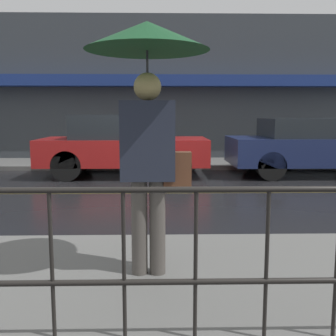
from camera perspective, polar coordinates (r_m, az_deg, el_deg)
ground_plane at (r=7.81m, az=-2.76°, el=-3.59°), size 80.00×80.00×0.00m
sidewalk_near at (r=3.54m, az=-4.69°, el=-16.85°), size 28.00×2.59×0.12m
sidewalk_far at (r=11.96m, az=-2.24°, el=0.66°), size 28.00×2.14×0.12m
lane_marking at (r=7.81m, az=-2.76°, el=-3.57°), size 25.20×0.12×0.01m
building_storefront at (r=13.08m, az=-2.21°, el=11.43°), size 28.00×0.85×4.72m
railing_foreground at (r=2.31m, az=-6.44°, el=-11.75°), size 12.00×0.04×1.01m
pedestrian at (r=3.39m, az=-2.91°, el=12.57°), size 1.05×1.05×2.18m
car_red at (r=9.93m, az=-6.63°, el=3.35°), size 4.13×1.79×1.53m
car_navy at (r=10.63m, az=20.29°, el=3.03°), size 4.27×1.86×1.44m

